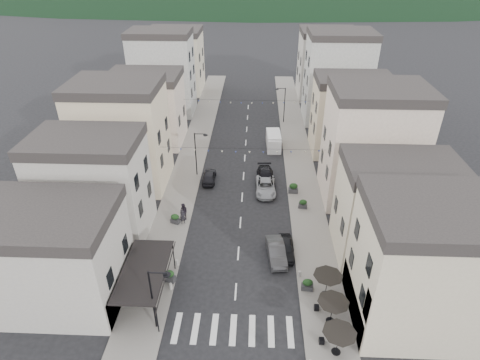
# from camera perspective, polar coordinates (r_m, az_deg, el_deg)

# --- Properties ---
(ground) EXTENTS (700.00, 700.00, 0.00)m
(ground) POSITION_cam_1_polar(r_m,az_deg,el_deg) (32.67, -1.20, -23.26)
(ground) COLOR black
(ground) RESTS_ON ground
(sidewalk_left) EXTENTS (4.00, 76.00, 0.12)m
(sidewalk_left) POSITION_cam_1_polar(r_m,az_deg,el_deg) (58.14, -6.71, 3.78)
(sidewalk_left) COLOR slate
(sidewalk_left) RESTS_ON ground
(sidewalk_right) EXTENTS (4.00, 76.00, 0.12)m
(sidewalk_right) POSITION_cam_1_polar(r_m,az_deg,el_deg) (57.77, 8.19, 3.48)
(sidewalk_right) COLOR slate
(sidewalk_right) RESTS_ON ground
(boutique_building) EXTENTS (12.00, 8.00, 8.00)m
(boutique_building) POSITION_cam_1_polar(r_m,az_deg,el_deg) (37.01, -25.89, -10.21)
(boutique_building) COLOR #A9A39B
(boutique_building) RESTS_ON ground
(bistro_building) EXTENTS (10.00, 8.00, 10.00)m
(bistro_building) POSITION_cam_1_polar(r_m,az_deg,el_deg) (34.11, 24.83, -11.62)
(bistro_building) COLOR beige
(bistro_building) RESTS_ON ground
(boutique_awning) EXTENTS (3.77, 7.50, 3.28)m
(boutique_awning) POSITION_cam_1_polar(r_m,az_deg,el_deg) (34.63, -13.09, -12.50)
(boutique_awning) COLOR black
(boutique_awning) RESTS_ON ground
(buildings_row_left) EXTENTS (10.20, 54.16, 14.00)m
(buildings_row_left) POSITION_cam_1_polar(r_m,az_deg,el_deg) (62.37, -12.78, 11.23)
(buildings_row_left) COLOR #A9A39B
(buildings_row_left) RESTS_ON ground
(buildings_row_right) EXTENTS (10.20, 54.16, 14.50)m
(buildings_row_right) POSITION_cam_1_polar(r_m,az_deg,el_deg) (60.57, 14.99, 10.55)
(buildings_row_right) COLOR beige
(buildings_row_right) RESTS_ON ground
(cafe_terrace) EXTENTS (2.50, 8.10, 2.53)m
(cafe_terrace) POSITION_cam_1_polar(r_m,az_deg,el_deg) (33.15, 13.08, -16.84)
(cafe_terrace) COLOR black
(cafe_terrace) RESTS_ON ground
(streetlamp_left_near) EXTENTS (1.70, 0.56, 6.00)m
(streetlamp_left_near) POSITION_cam_1_polar(r_m,az_deg,el_deg) (31.86, -11.97, -15.62)
(streetlamp_left_near) COLOR black
(streetlamp_left_near) RESTS_ON ground
(streetlamp_left_far) EXTENTS (1.70, 0.56, 6.00)m
(streetlamp_left_far) POSITION_cam_1_polar(r_m,az_deg,el_deg) (50.97, -6.04, 4.29)
(streetlamp_left_far) COLOR black
(streetlamp_left_far) RESTS_ON ground
(streetlamp_right_far) EXTENTS (1.70, 0.56, 6.00)m
(streetlamp_right_far) POSITION_cam_1_polar(r_m,az_deg,el_deg) (67.14, 6.13, 11.04)
(streetlamp_right_far) COLOR black
(streetlamp_right_far) RESTS_ON ground
(bollards) EXTENTS (11.66, 10.26, 0.60)m
(bollards) POSITION_cam_1_polar(r_m,az_deg,el_deg) (35.83, -0.66, -15.71)
(bollards) COLOR gray
(bollards) RESTS_ON ground
(bunting_near) EXTENTS (19.00, 0.28, 0.62)m
(bunting_near) POSITION_cam_1_polar(r_m,az_deg,el_deg) (46.02, 0.37, 4.11)
(bunting_near) COLOR black
(bunting_near) RESTS_ON ground
(bunting_far) EXTENTS (19.00, 0.28, 0.62)m
(bunting_far) POSITION_cam_1_polar(r_m,az_deg,el_deg) (60.71, 0.93, 10.97)
(bunting_far) COLOR black
(bunting_far) RESTS_ON ground
(parked_car_a) EXTENTS (1.62, 4.01, 1.36)m
(parked_car_a) POSITION_cam_1_polar(r_m,az_deg,el_deg) (39.85, 6.48, -9.61)
(parked_car_a) COLOR black
(parked_car_a) RESTS_ON ground
(parked_car_b) EXTENTS (2.10, 4.67, 1.49)m
(parked_car_b) POSITION_cam_1_polar(r_m,az_deg,el_deg) (39.28, 5.19, -10.12)
(parked_car_b) COLOR #39393B
(parked_car_b) RESTS_ON ground
(parked_car_c) EXTENTS (2.46, 5.16, 1.42)m
(parked_car_c) POSITION_cam_1_polar(r_m,az_deg,el_deg) (48.79, 3.66, -0.94)
(parked_car_c) COLOR #919399
(parked_car_c) RESTS_ON ground
(parked_car_d) EXTENTS (2.44, 5.33, 1.51)m
(parked_car_d) POSITION_cam_1_polar(r_m,az_deg,el_deg) (50.60, 3.66, 0.40)
(parked_car_d) COLOR black
(parked_car_d) RESTS_ON ground
(parked_car_e) EXTENTS (1.67, 4.03, 1.37)m
(parked_car_e) POSITION_cam_1_polar(r_m,az_deg,el_deg) (50.97, -4.42, 0.51)
(parked_car_e) COLOR black
(parked_car_e) RESTS_ON ground
(delivery_van) EXTENTS (2.13, 5.02, 2.38)m
(delivery_van) POSITION_cam_1_polar(r_m,az_deg,el_deg) (59.33, 4.79, 5.67)
(delivery_van) COLOR white
(delivery_van) RESTS_ON ground
(pedestrian_a) EXTENTS (0.70, 0.56, 1.68)m
(pedestrian_a) POSITION_cam_1_polar(r_m,az_deg,el_deg) (43.57, -8.13, -5.23)
(pedestrian_a) COLOR black
(pedestrian_a) RESTS_ON sidewalk_left
(pedestrian_b) EXTENTS (1.21, 1.16, 1.96)m
(pedestrian_b) POSITION_cam_1_polar(r_m,az_deg,el_deg) (44.11, -8.01, -4.47)
(pedestrian_b) COLOR black
(pedestrian_b) RESTS_ON sidewalk_left
(planter_la) EXTENTS (1.19, 0.89, 1.19)m
(planter_la) POSITION_cam_1_polar(r_m,az_deg,el_deg) (37.37, -10.02, -13.27)
(planter_la) COLOR #2D2D30
(planter_la) RESTS_ON sidewalk_left
(planter_lb) EXTENTS (1.14, 0.88, 1.12)m
(planter_lb) POSITION_cam_1_polar(r_m,az_deg,el_deg) (43.94, -9.21, -5.45)
(planter_lb) COLOR #2B2B2D
(planter_lb) RESTS_ON sidewalk_left
(planter_ra) EXTENTS (1.06, 0.64, 1.14)m
(planter_ra) POSITION_cam_1_polar(r_m,az_deg,el_deg) (36.59, 9.57, -14.45)
(planter_ra) COLOR #2C2D2F
(planter_ra) RESTS_ON sidewalk_right
(planter_rb) EXTENTS (1.05, 0.69, 1.09)m
(planter_rb) POSITION_cam_1_polar(r_m,az_deg,el_deg) (46.25, 8.94, -3.38)
(planter_rb) COLOR #303032
(planter_rb) RESTS_ON sidewalk_right
(planter_rc) EXTENTS (1.18, 0.70, 1.29)m
(planter_rc) POSITION_cam_1_polar(r_m,az_deg,el_deg) (48.76, 7.59, -1.15)
(planter_rc) COLOR #333336
(planter_rc) RESTS_ON sidewalk_right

